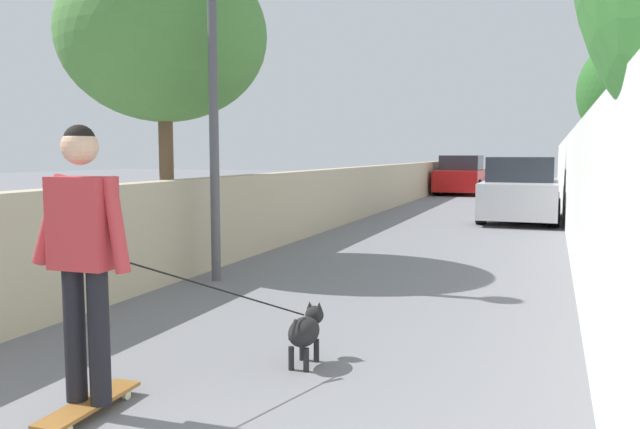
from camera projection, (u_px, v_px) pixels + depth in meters
name	position (u px, v px, depth m)	size (l,w,h in m)	color
ground_plane	(456.00, 224.00, 14.48)	(80.00, 80.00, 0.00)	slate
wall_left	(325.00, 199.00, 13.42)	(48.00, 0.30, 1.29)	tan
fence_right	(577.00, 186.00, 11.65)	(48.00, 0.30, 2.03)	silver
tree_left_mid	(163.00, 36.00, 9.27)	(3.08, 3.08, 4.65)	brown
tree_right_far	(626.00, 92.00, 12.11)	(1.82, 1.82, 3.88)	#473523
lamp_post	(213.00, 51.00, 7.77)	(0.36, 0.36, 4.22)	#4C4C51
skateboard	(89.00, 404.00, 3.91)	(0.81, 0.23, 0.08)	brown
person_skateboarder	(83.00, 242.00, 3.81)	(0.23, 0.71, 1.72)	black
dog	(305.00, 330.00, 4.82)	(1.64, 1.05, 1.06)	black
car_near	(521.00, 191.00, 15.20)	(3.99, 1.80, 1.54)	silver
car_far	(461.00, 176.00, 25.12)	(3.97, 1.80, 1.54)	#B71414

